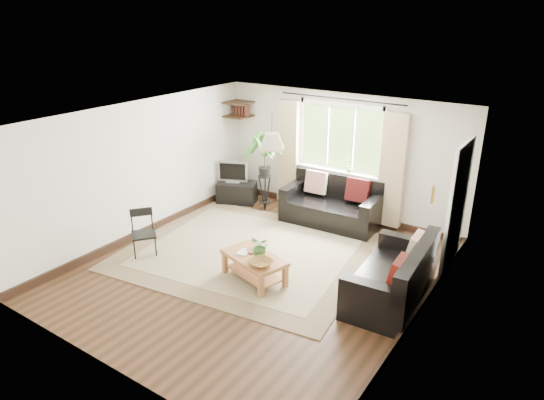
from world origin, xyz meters
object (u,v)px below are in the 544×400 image
Objects in this scene: tv_stand at (237,192)px; folding_chair at (144,235)px; palm_stand at (265,173)px; sofa_back at (332,202)px; sofa_right at (391,273)px; coffee_table at (254,268)px.

folding_chair reaches higher than tv_stand.
tv_stand is 0.94m from palm_stand.
palm_stand reaches higher than sofa_back.
sofa_right is (1.89, -1.85, -0.02)m from sofa_back.
coffee_table is 0.63× the size of palm_stand.
coffee_table is 3.23m from tv_stand.
sofa_back is 2.27× the size of tv_stand.
palm_stand reaches higher than folding_chair.
tv_stand is at bearing 132.38° from coffee_table.
coffee_table is 2.84m from palm_stand.
palm_stand is at bearing 28.47° from folding_chair.
sofa_back is 2.26× the size of folding_chair.
sofa_back reaches higher than folding_chair.
sofa_back is at bearing -19.83° from tv_stand.
sofa_back is 1.04× the size of sofa_right.
sofa_back reaches higher than tv_stand.
sofa_right reaches higher than folding_chair.
tv_stand is (-2.16, -0.13, -0.21)m from sofa_back.
palm_stand is at bearing -25.04° from tv_stand.
folding_chair is at bearing -125.59° from sofa_back.
palm_stand is (-3.31, 1.70, 0.39)m from sofa_right.
tv_stand is at bearing -179.20° from sofa_back.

